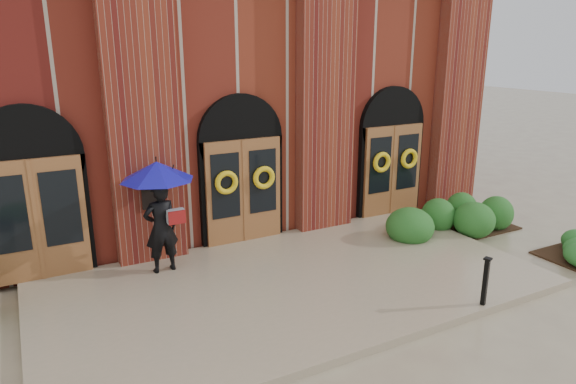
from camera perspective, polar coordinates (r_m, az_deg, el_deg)
ground at (r=10.54m, az=1.21°, el=-10.87°), size 90.00×90.00×0.00m
landing at (r=10.62m, az=0.81°, el=-10.19°), size 10.00×5.30×0.15m
church_building at (r=17.63m, az=-13.11°, el=11.56°), size 16.20×12.53×7.00m
man_with_umbrella at (r=10.78m, az=-14.16°, el=-0.39°), size 1.59×1.59×2.37m
metal_post at (r=10.15m, az=21.09°, el=-9.14°), size 0.16×0.16×0.93m
hedge_wall_right at (r=14.16m, az=17.73°, el=-2.57°), size 3.35×1.34×0.86m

